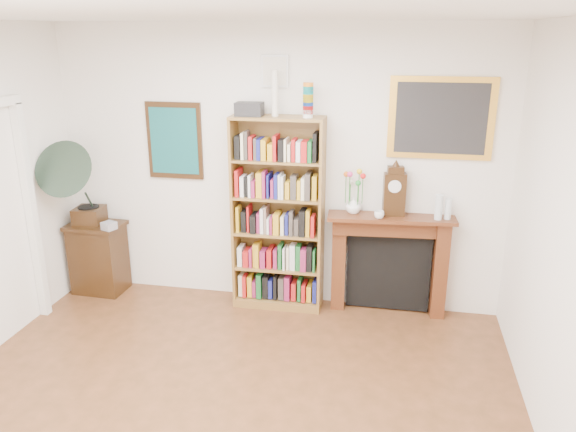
% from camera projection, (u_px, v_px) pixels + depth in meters
% --- Properties ---
extents(room, '(4.51, 5.01, 2.81)m').
position_uv_depth(room, '(185.00, 267.00, 3.26)').
color(room, '#4C2F17').
rests_on(room, ground).
extents(teal_poster, '(0.58, 0.04, 0.78)m').
position_uv_depth(teal_poster, '(175.00, 141.00, 5.69)').
color(teal_poster, black).
rests_on(teal_poster, back_wall).
extents(small_picture, '(0.26, 0.04, 0.30)m').
position_uv_depth(small_picture, '(275.00, 71.00, 5.28)').
color(small_picture, white).
rests_on(small_picture, back_wall).
extents(gilt_painting, '(0.95, 0.04, 0.75)m').
position_uv_depth(gilt_painting, '(441.00, 118.00, 5.12)').
color(gilt_painting, gold).
rests_on(gilt_painting, back_wall).
extents(bookshelf, '(0.90, 0.33, 2.24)m').
position_uv_depth(bookshelf, '(278.00, 204.00, 5.51)').
color(bookshelf, brown).
rests_on(bookshelf, floor).
extents(side_cabinet, '(0.58, 0.43, 0.77)m').
position_uv_depth(side_cabinet, '(99.00, 257.00, 6.05)').
color(side_cabinet, black).
rests_on(side_cabinet, floor).
extents(fireplace, '(1.23, 0.38, 1.03)m').
position_uv_depth(fireplace, '(389.00, 256.00, 5.55)').
color(fireplace, '#441C0F').
rests_on(fireplace, floor).
extents(gramophone, '(0.64, 0.76, 0.94)m').
position_uv_depth(gramophone, '(76.00, 179.00, 5.64)').
color(gramophone, black).
rests_on(gramophone, side_cabinet).
extents(cd_stack, '(0.16, 0.16, 0.08)m').
position_uv_depth(cd_stack, '(109.00, 226.00, 5.75)').
color(cd_stack, '#B5B5C2').
rests_on(cd_stack, side_cabinet).
extents(mantel_clock, '(0.22, 0.14, 0.48)m').
position_uv_depth(mantel_clock, '(394.00, 192.00, 5.32)').
color(mantel_clock, black).
rests_on(mantel_clock, fireplace).
extents(flower_vase, '(0.19, 0.19, 0.16)m').
position_uv_depth(flower_vase, '(353.00, 205.00, 5.43)').
color(flower_vase, white).
rests_on(flower_vase, fireplace).
extents(teacup, '(0.11, 0.11, 0.07)m').
position_uv_depth(teacup, '(379.00, 215.00, 5.29)').
color(teacup, white).
rests_on(teacup, fireplace).
extents(bottle_left, '(0.07, 0.07, 0.24)m').
position_uv_depth(bottle_left, '(439.00, 207.00, 5.23)').
color(bottle_left, silver).
rests_on(bottle_left, fireplace).
extents(bottle_right, '(0.06, 0.06, 0.20)m').
position_uv_depth(bottle_right, '(448.00, 209.00, 5.25)').
color(bottle_right, silver).
rests_on(bottle_right, fireplace).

